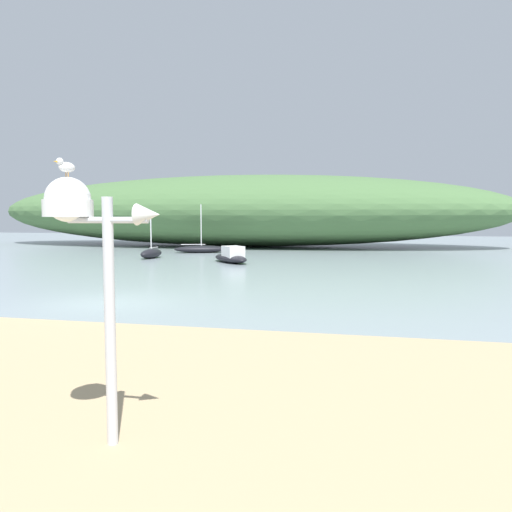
% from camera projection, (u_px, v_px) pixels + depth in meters
% --- Properties ---
extents(ground_plane, '(120.00, 120.00, 0.00)m').
position_uv_depth(ground_plane, '(106.00, 303.00, 15.78)').
color(ground_plane, gray).
extents(distant_hill, '(49.33, 14.16, 6.60)m').
position_uv_depth(distant_hill, '(241.00, 211.00, 46.40)').
color(distant_hill, '#476B3D').
rests_on(distant_hill, ground).
extents(mast_structure, '(1.36, 0.54, 2.99)m').
position_uv_depth(mast_structure, '(81.00, 224.00, 5.45)').
color(mast_structure, silver).
rests_on(mast_structure, beach_sand).
extents(seagull_on_radar, '(0.16, 0.27, 0.20)m').
position_uv_depth(seagull_on_radar, '(66.00, 166.00, 5.42)').
color(seagull_on_radar, orange).
rests_on(seagull_on_radar, mast_structure).
extents(motorboat_inner_mooring, '(3.29, 3.59, 1.01)m').
position_uv_depth(motorboat_inner_mooring, '(231.00, 257.00, 29.56)').
color(motorboat_inner_mooring, black).
rests_on(motorboat_inner_mooring, ground).
extents(sailboat_east_reach, '(4.25, 2.57, 3.69)m').
position_uv_depth(sailboat_east_reach, '(201.00, 249.00, 37.72)').
color(sailboat_east_reach, black).
rests_on(sailboat_east_reach, ground).
extents(sailboat_west_reach, '(0.98, 2.54, 3.00)m').
position_uv_depth(sailboat_west_reach, '(151.00, 253.00, 32.68)').
color(sailboat_west_reach, black).
rests_on(sailboat_west_reach, ground).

